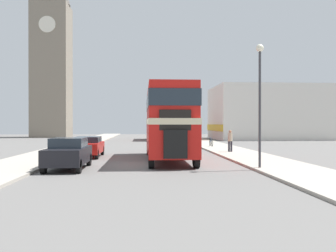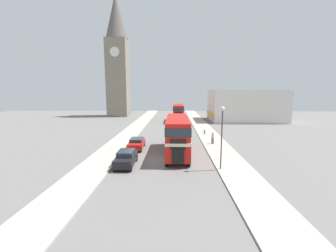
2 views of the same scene
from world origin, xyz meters
The scene contains 12 objects.
ground_plane centered at (0.00, 0.00, 0.00)m, with size 120.00×120.00×0.00m, color slate.
sidewalk_right centered at (6.75, 0.00, 0.06)m, with size 3.50×120.00×0.12m.
sidewalk_left centered at (-6.75, 0.00, 0.06)m, with size 3.50×120.00×0.12m.
double_decker_bus centered at (1.33, 2.80, 2.55)m, with size 2.54×10.52×4.31m.
bus_distant centered at (1.96, 31.15, 2.44)m, with size 2.48×9.34×4.11m.
car_parked_near centered at (-3.80, -1.55, 0.78)m, with size 1.73×4.02×1.52m.
car_parked_mid centered at (-3.84, 5.10, 0.72)m, with size 1.77×4.15×1.35m.
pedestrian_walking centered at (6.31, 7.63, 1.04)m, with size 0.33×0.33×1.62m.
bicycle_on_pavement centered at (6.15, 14.66, 0.48)m, with size 0.05×1.76×0.78m.
street_lamp centered at (5.35, -2.49, 3.96)m, with size 0.36×0.36×5.86m.
church_tower centered at (-15.31, 43.19, 17.50)m, with size 6.09×6.09×34.21m.
shop_building_block centered at (18.69, 33.41, 3.79)m, with size 17.28×11.79×7.58m.
Camera 1 is at (-0.18, -19.91, 2.19)m, focal length 40.00 mm.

